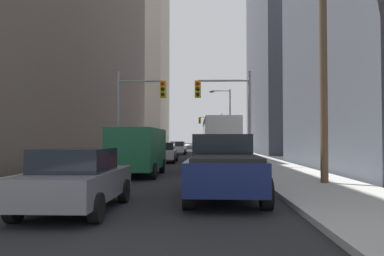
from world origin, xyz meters
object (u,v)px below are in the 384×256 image
at_px(cargo_van_green, 138,149).
at_px(sedan_silver, 164,152).
at_px(traffic_signal_near_left, 138,103).
at_px(traffic_signal_far_right, 212,125).
at_px(city_bus, 219,137).
at_px(sedan_maroon, 212,158).
at_px(sedan_blue, 210,148).
at_px(sedan_grey, 76,179).
at_px(sedan_white, 178,148).
at_px(traffic_signal_near_right, 226,103).
at_px(pickup_truck_navy, 223,167).

xyz_separation_m(cargo_van_green, sedan_silver, (0.08, 10.64, -0.52)).
relative_size(cargo_van_green, traffic_signal_near_left, 0.88).
bearing_deg(traffic_signal_far_right, city_bus, -89.89).
xyz_separation_m(sedan_maroon, traffic_signal_near_left, (-4.53, 3.23, 3.24)).
xyz_separation_m(city_bus, sedan_blue, (-0.66, 10.46, -1.16)).
height_order(cargo_van_green, sedan_blue, cargo_van_green).
height_order(sedan_grey, traffic_signal_far_right, traffic_signal_far_right).
distance_m(sedan_grey, sedan_white, 35.60).
height_order(city_bus, sedan_white, city_bus).
bearing_deg(traffic_signal_near_right, sedan_grey, -106.84).
height_order(city_bus, cargo_van_green, city_bus).
relative_size(pickup_truck_navy, sedan_grey, 1.30).
xyz_separation_m(cargo_van_green, traffic_signal_near_right, (4.50, 5.43, 2.74)).
height_order(pickup_truck_navy, sedan_grey, pickup_truck_navy).
bearing_deg(traffic_signal_far_right, sedan_maroon, -91.02).
xyz_separation_m(cargo_van_green, traffic_signal_far_right, (4.32, 43.96, 2.76)).
distance_m(pickup_truck_navy, traffic_signal_near_right, 12.76).
relative_size(sedan_maroon, sedan_white, 1.00).
height_order(sedan_grey, sedan_maroon, same).
bearing_deg(sedan_grey, traffic_signal_near_right, 73.16).
bearing_deg(cargo_van_green, sedan_silver, 89.59).
bearing_deg(sedan_grey, traffic_signal_near_left, 94.09).
xyz_separation_m(sedan_grey, sedan_blue, (3.63, 32.96, 0.00)).
relative_size(city_bus, sedan_grey, 2.74).
relative_size(city_bus, sedan_silver, 2.73).
bearing_deg(pickup_truck_navy, city_bus, 88.20).
relative_size(sedan_maroon, traffic_signal_far_right, 0.71).
bearing_deg(sedan_white, sedan_silver, -89.83).
bearing_deg(cargo_van_green, city_bus, 71.88).
distance_m(city_bus, sedan_grey, 22.94).
height_order(cargo_van_green, sedan_silver, cargo_van_green).
distance_m(sedan_grey, traffic_signal_far_right, 53.38).
relative_size(sedan_grey, traffic_signal_far_right, 0.70).
relative_size(traffic_signal_near_left, traffic_signal_near_right, 1.00).
xyz_separation_m(sedan_grey, traffic_signal_near_left, (-1.04, 14.57, 3.24)).
xyz_separation_m(sedan_silver, traffic_signal_near_left, (-1.03, -5.21, 3.24)).
xyz_separation_m(sedan_white, sedan_blue, (3.69, -2.63, 0.00)).
height_order(pickup_truck_navy, traffic_signal_near_right, traffic_signal_near_right).
bearing_deg(traffic_signal_near_right, cargo_van_green, -129.64).
xyz_separation_m(traffic_signal_near_left, traffic_signal_far_right, (5.27, 38.54, 0.04)).
xyz_separation_m(sedan_maroon, sedan_silver, (-3.50, 8.44, 0.00)).
xyz_separation_m(sedan_maroon, sedan_blue, (0.14, 21.62, 0.00)).
distance_m(pickup_truck_navy, sedan_silver, 17.94).
bearing_deg(sedan_white, traffic_signal_far_right, 76.23).
bearing_deg(sedan_grey, sedan_white, 90.09).
bearing_deg(sedan_grey, cargo_van_green, 90.55).
bearing_deg(sedan_maroon, sedan_grey, -107.08).
relative_size(sedan_maroon, traffic_signal_near_left, 0.71).
bearing_deg(traffic_signal_near_left, sedan_maroon, -35.48).
height_order(sedan_white, traffic_signal_near_left, traffic_signal_near_left).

